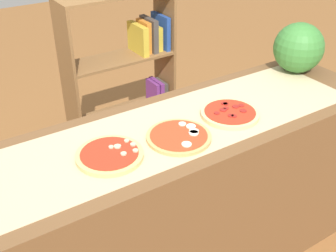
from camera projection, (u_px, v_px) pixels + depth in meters
counter at (168, 209)px, 2.13m from camera, size 2.31×0.64×0.96m
parchment_paper at (168, 130)px, 1.88m from camera, size 1.94×0.50×0.00m
pizza_mushroom_0 at (110, 155)px, 1.69m from camera, size 0.28×0.28×0.03m
pizza_mozzarella_1 at (179, 136)px, 1.81m from camera, size 0.29×0.29×0.02m
pizza_pepperoni_2 at (230, 113)px, 1.98m from camera, size 0.28×0.28×0.03m
watermelon at (299, 48)px, 2.36m from camera, size 0.28×0.28×0.28m
bookshelf at (133, 91)px, 3.02m from camera, size 0.77×0.28×1.31m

